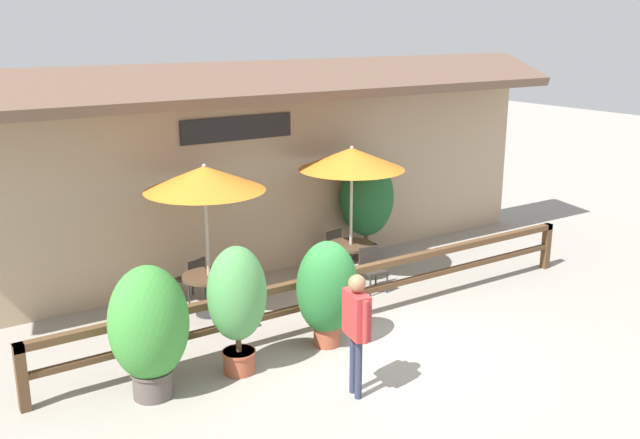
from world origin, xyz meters
The scene contains 16 objects.
ground_plane centered at (0.00, 0.00, 0.00)m, with size 60.00×60.00×0.00m, color gray.
building_facade centered at (0.00, 4.10, 2.17)m, with size 14.28×1.49×4.23m.
patio_railing centered at (0.00, 1.05, 0.70)m, with size 10.40×0.14×0.95m.
patio_umbrella_near centered at (-1.71, 2.67, 2.42)m, with size 2.04×2.04×2.67m.
dining_table_near centered at (-1.71, 2.67, 0.57)m, with size 0.93×0.93×0.72m.
chair_near_streetside centered at (-1.69, 1.96, 0.46)m, with size 0.48×0.48×0.84m.
chair_near_wallside centered at (-1.72, 3.37, 0.46)m, with size 0.51×0.51×0.84m.
patio_umbrella_middle centered at (1.38, 2.77, 2.42)m, with size 2.04×2.04×2.67m.
dining_table_middle centered at (1.38, 2.77, 0.57)m, with size 0.93×0.93×0.72m.
chair_middle_streetside centered at (1.33, 2.02, 0.46)m, with size 0.45×0.45×0.84m.
chair_middle_wallside centered at (1.40, 3.52, 0.46)m, with size 0.48×0.48×0.84m.
potted_plant_small_flowering centered at (-2.29, 0.45, 1.14)m, with size 0.87×0.78×1.92m.
potted_plant_entrance_palm centered at (-3.58, 0.48, 1.01)m, with size 1.08×0.97×1.87m.
potted_plant_tall_tropical centered at (-0.70, 0.51, 0.93)m, with size 0.99×0.89×1.71m.
potted_plant_broad_leaf centered at (2.36, 3.55, 1.32)m, with size 1.18×1.06×2.19m.
pedestrian centered at (-1.27, -1.02, 1.12)m, with size 0.30×0.60×1.75m.
Camera 1 is at (-6.52, -8.06, 4.92)m, focal length 40.00 mm.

